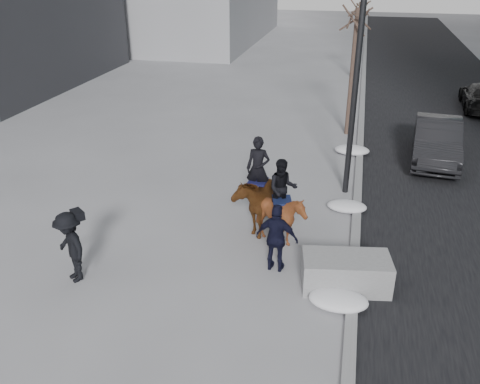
% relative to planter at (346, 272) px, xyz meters
% --- Properties ---
extents(ground, '(120.00, 120.00, 0.00)m').
position_rel_planter_xyz_m(ground, '(-2.81, 0.17, -0.40)').
color(ground, gray).
rests_on(ground, ground).
extents(road, '(8.00, 90.00, 0.01)m').
position_rel_planter_xyz_m(road, '(4.19, 10.17, -0.39)').
color(road, black).
rests_on(road, ground).
extents(curb, '(0.25, 90.00, 0.12)m').
position_rel_planter_xyz_m(curb, '(0.19, 10.17, -0.34)').
color(curb, gray).
rests_on(curb, ground).
extents(planter, '(2.12, 1.30, 0.79)m').
position_rel_planter_xyz_m(planter, '(0.00, 0.00, 0.00)').
color(planter, gray).
rests_on(planter, ground).
extents(car_near, '(2.03, 4.73, 1.52)m').
position_rel_planter_xyz_m(car_near, '(2.89, 8.80, 0.36)').
color(car_near, black).
rests_on(car_near, ground).
extents(tree_near, '(1.20, 1.20, 5.65)m').
position_rel_planter_xyz_m(tree_near, '(-0.41, 11.10, 2.43)').
color(tree_near, '#3C2A23').
rests_on(tree_near, ground).
extents(tree_far, '(1.20, 1.20, 4.90)m').
position_rel_planter_xyz_m(tree_far, '(-0.41, 21.56, 2.05)').
color(tree_far, '#3C2E24').
rests_on(tree_far, ground).
extents(mounted_left, '(1.01, 2.05, 2.60)m').
position_rel_planter_xyz_m(mounted_left, '(-2.56, 2.37, 0.57)').
color(mounted_left, '#49210E').
rests_on(mounted_left, ground).
extents(mounted_right, '(1.52, 1.63, 2.32)m').
position_rel_planter_xyz_m(mounted_right, '(-1.77, 1.64, 0.54)').
color(mounted_right, '#4B2A0F').
rests_on(mounted_right, ground).
extents(feeder, '(1.07, 0.91, 1.75)m').
position_rel_planter_xyz_m(feeder, '(-1.67, 0.36, 0.48)').
color(feeder, black).
rests_on(feeder, ground).
extents(camera_crew, '(1.29, 1.21, 1.75)m').
position_rel_planter_xyz_m(camera_crew, '(-6.24, -1.12, 0.49)').
color(camera_crew, black).
rests_on(camera_crew, ground).
extents(lamppost, '(0.25, 1.80, 9.09)m').
position_rel_planter_xyz_m(lamppost, '(-0.21, 5.10, 4.60)').
color(lamppost, black).
rests_on(lamppost, ground).
extents(snow_piles, '(1.31, 10.28, 0.33)m').
position_rel_planter_xyz_m(snow_piles, '(-0.11, 3.98, -0.23)').
color(snow_piles, silver).
rests_on(snow_piles, ground).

